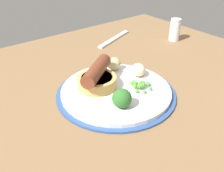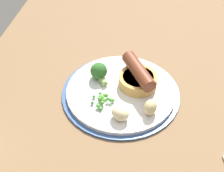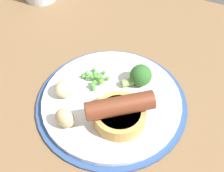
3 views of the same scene
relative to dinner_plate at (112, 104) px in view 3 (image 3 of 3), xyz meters
The scene contains 7 objects.
dining_table 5.21cm from the dinner_plate, 134.22° to the left, with size 110.00×80.00×3.00cm, color brown.
dinner_plate is the anchor object (origin of this frame).
sausage_pudding 5.72cm from the dinner_plate, 126.05° to the left, with size 11.09×9.10×5.75cm.
pea_pile 5.79cm from the dinner_plate, 36.08° to the right, with size 5.26×5.18×1.81cm.
broccoli_floret_near 7.08cm from the dinner_plate, 116.18° to the right, with size 4.94×4.70×4.00cm.
potato_chunk_0 9.52cm from the dinner_plate, 54.30° to the left, with size 3.55×2.75×3.42cm, color #CCB77F.
potato_chunk_1 8.65cm from the dinner_plate, 10.30° to the left, with size 4.03×3.38×3.09cm, color beige.
Camera 3 is at (-11.79, 34.34, 56.71)cm, focal length 60.00 mm.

